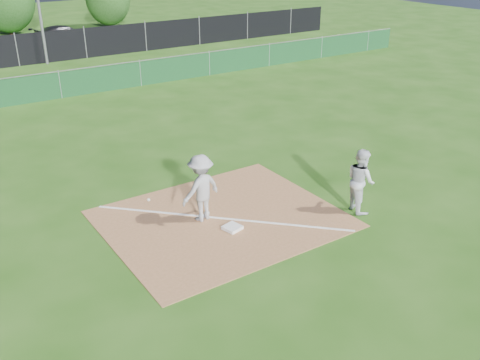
# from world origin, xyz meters

# --- Properties ---
(ground) EXTENTS (90.00, 90.00, 0.00)m
(ground) POSITION_xyz_m (0.00, 10.00, 0.00)
(ground) COLOR #234E10
(ground) RESTS_ON ground
(infield_dirt) EXTENTS (6.00, 5.00, 0.02)m
(infield_dirt) POSITION_xyz_m (0.00, 1.00, 0.01)
(infield_dirt) COLOR #94623B
(infield_dirt) RESTS_ON ground
(foul_line) EXTENTS (5.01, 5.01, 0.01)m
(foul_line) POSITION_xyz_m (0.00, 1.00, 0.03)
(foul_line) COLOR white
(foul_line) RESTS_ON infield_dirt
(green_fence) EXTENTS (44.00, 0.05, 1.20)m
(green_fence) POSITION_xyz_m (0.00, 15.00, 0.60)
(green_fence) COLOR #103D1C
(green_fence) RESTS_ON ground
(black_fence) EXTENTS (46.00, 0.04, 1.80)m
(black_fence) POSITION_xyz_m (0.00, 23.00, 0.90)
(black_fence) COLOR black
(black_fence) RESTS_ON ground
(parking_lot) EXTENTS (46.00, 9.00, 0.01)m
(parking_lot) POSITION_xyz_m (0.00, 28.00, 0.01)
(parking_lot) COLOR black
(parking_lot) RESTS_ON ground
(first_base) EXTENTS (0.50, 0.50, 0.09)m
(first_base) POSITION_xyz_m (-0.08, 0.37, 0.06)
(first_base) COLOR white
(first_base) RESTS_ON infield_dirt
(play_at_first) EXTENTS (2.13, 0.90, 1.82)m
(play_at_first) POSITION_xyz_m (-0.45, 1.28, 0.93)
(play_at_first) COLOR #B3B3B6
(play_at_first) RESTS_ON infield_dirt
(runner) EXTENTS (0.89, 1.02, 1.78)m
(runner) POSITION_xyz_m (3.42, -0.63, 0.89)
(runner) COLOR silver
(runner) RESTS_ON ground
(car_right) EXTENTS (4.61, 2.58, 1.26)m
(car_right) POSITION_xyz_m (4.33, 28.26, 0.64)
(car_right) COLOR black
(car_right) RESTS_ON parking_lot
(tree_mid) EXTENTS (4.11, 4.11, 4.87)m
(tree_mid) POSITION_xyz_m (2.11, 34.42, 2.51)
(tree_mid) COLOR #382316
(tree_mid) RESTS_ON ground
(tree_right) EXTENTS (3.51, 3.51, 4.17)m
(tree_right) POSITION_xyz_m (9.77, 33.86, 2.15)
(tree_right) COLOR #382316
(tree_right) RESTS_ON ground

